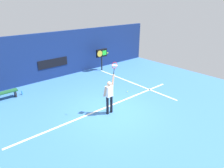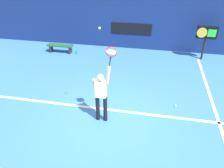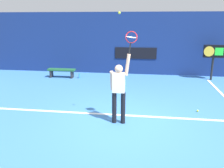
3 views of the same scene
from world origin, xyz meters
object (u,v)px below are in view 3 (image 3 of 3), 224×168
(scoreboard_clock, at_px, (214,53))
(water_bottle, at_px, (79,76))
(tennis_ball, at_px, (119,13))
(spare_ball, at_px, (198,111))
(tennis_player, at_px, (119,89))
(court_bench, at_px, (62,71))
(tennis_racket, at_px, (131,39))

(scoreboard_clock, relative_size, water_bottle, 7.11)
(tennis_ball, bearing_deg, spare_ball, 24.19)
(tennis_player, distance_m, water_bottle, 5.74)
(tennis_ball, bearing_deg, tennis_player, -83.61)
(court_bench, distance_m, spare_ball, 7.09)
(tennis_racket, bearing_deg, tennis_player, 179.23)
(scoreboard_clock, bearing_deg, water_bottle, -174.97)
(tennis_racket, relative_size, tennis_ball, 9.10)
(scoreboard_clock, bearing_deg, court_bench, -175.60)
(tennis_racket, xyz_separation_m, spare_ball, (2.11, 1.19, -2.36))
(court_bench, bearing_deg, tennis_racket, -52.94)
(tennis_racket, relative_size, water_bottle, 2.58)
(court_bench, relative_size, spare_ball, 20.59)
(tennis_player, relative_size, court_bench, 1.42)
(tennis_racket, xyz_separation_m, scoreboard_clock, (3.60, 5.63, -1.06))
(tennis_ball, xyz_separation_m, scoreboard_clock, (3.93, 5.53, -1.71))
(tennis_racket, height_order, water_bottle, tennis_racket)
(court_bench, bearing_deg, water_bottle, 0.00)
(tennis_player, distance_m, scoreboard_clock, 6.86)
(tennis_racket, bearing_deg, scoreboard_clock, 57.37)
(tennis_player, bearing_deg, spare_ball, 26.04)
(court_bench, height_order, water_bottle, court_bench)
(tennis_player, relative_size, spare_ball, 29.28)
(scoreboard_clock, bearing_deg, tennis_player, -124.88)
(tennis_player, relative_size, scoreboard_clock, 1.17)
(court_bench, relative_size, water_bottle, 5.83)
(tennis_racket, relative_size, spare_ball, 9.10)
(tennis_ball, xyz_separation_m, court_bench, (-3.49, 4.96, -2.70))
(scoreboard_clock, bearing_deg, tennis_racket, -122.63)
(water_bottle, bearing_deg, scoreboard_clock, 5.03)
(scoreboard_clock, distance_m, spare_ball, 4.85)
(tennis_racket, distance_m, court_bench, 6.66)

